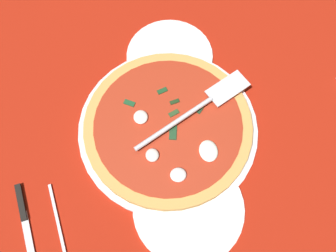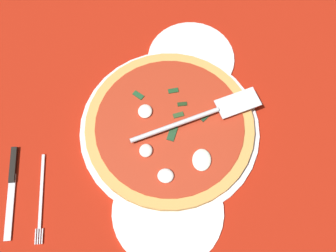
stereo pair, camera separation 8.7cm
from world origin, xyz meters
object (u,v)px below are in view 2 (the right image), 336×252
at_px(place_setting_far, 24,191).
at_px(pizza, 168,127).
at_px(dinner_plate_left, 166,211).
at_px(pizza_server, 199,116).
at_px(dinner_plate_right, 187,58).

bearing_deg(place_setting_far, pizza, 110.92).
height_order(dinner_plate_left, place_setting_far, place_setting_far).
bearing_deg(place_setting_far, pizza_server, 108.92).
height_order(pizza_server, place_setting_far, pizza_server).
height_order(dinner_plate_right, pizza, pizza).
relative_size(dinner_plate_left, place_setting_far, 1.11).
xyz_separation_m(pizza, pizza_server, (0.02, -0.06, 0.02)).
bearing_deg(pizza_server, dinner_plate_right, 75.11).
distance_m(pizza, pizza_server, 0.07).
relative_size(dinner_plate_left, pizza_server, 0.83).
bearing_deg(dinner_plate_left, place_setting_far, 87.75).
xyz_separation_m(pizza, place_setting_far, (-0.17, 0.28, -0.02)).
relative_size(dinner_plate_right, pizza, 0.56).
height_order(dinner_plate_left, pizza_server, pizza_server).
bearing_deg(dinner_plate_right, pizza, 171.74).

